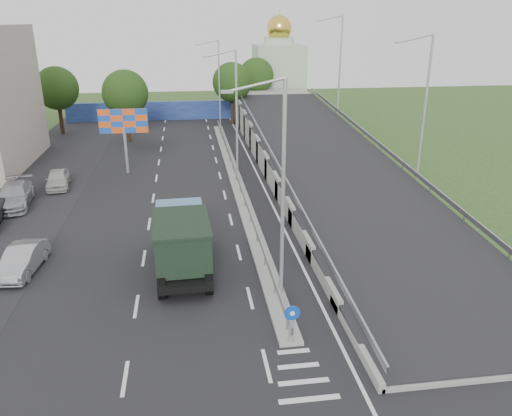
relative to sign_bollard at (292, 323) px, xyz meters
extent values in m
plane|color=#2D4C1E|center=(0.00, -2.17, -1.03)|extent=(160.00, 160.00, 0.00)
cube|color=black|center=(-3.00, 17.83, -1.03)|extent=(26.00, 90.00, 0.04)
cube|color=black|center=(-16.00, 17.83, -1.03)|extent=(8.00, 90.00, 0.05)
cube|color=gray|center=(0.00, 21.83, -0.93)|extent=(1.00, 44.00, 0.20)
cube|color=gray|center=(12.30, 21.83, 1.32)|extent=(0.10, 50.00, 0.32)
cube|color=gray|center=(2.80, 21.83, 1.32)|extent=(0.10, 50.00, 0.32)
cube|color=gray|center=(0.00, 21.83, -0.28)|extent=(0.08, 44.00, 0.32)
cylinder|color=gray|center=(0.00, 21.83, -0.53)|extent=(0.09, 0.09, 0.60)
cylinder|color=black|center=(0.00, 0.03, -0.23)|extent=(0.20, 0.20, 1.20)
cylinder|color=#0C3FBF|center=(0.00, -0.05, 0.52)|extent=(0.64, 0.05, 0.64)
cylinder|color=white|center=(0.00, -0.08, 0.52)|extent=(0.20, 0.03, 0.20)
cylinder|color=#B2B5B7|center=(0.30, 3.83, 4.17)|extent=(0.18, 0.18, 10.00)
cylinder|color=#B2B5B7|center=(-0.90, 3.83, 8.92)|extent=(2.57, 0.12, 0.66)
cube|color=#B2B5B7|center=(-2.10, 3.83, 8.67)|extent=(0.50, 0.18, 0.12)
cylinder|color=#B2B5B7|center=(0.30, 23.83, 4.17)|extent=(0.18, 0.18, 10.00)
cylinder|color=#B2B5B7|center=(-0.90, 23.83, 8.92)|extent=(2.57, 0.12, 0.66)
cube|color=#B2B5B7|center=(-2.10, 23.83, 8.67)|extent=(0.50, 0.18, 0.12)
cylinder|color=#B2B5B7|center=(0.30, 43.83, 4.17)|extent=(0.18, 0.18, 10.00)
cylinder|color=#B2B5B7|center=(-0.90, 43.83, 8.92)|extent=(2.57, 0.12, 0.66)
cube|color=#B2B5B7|center=(-2.10, 43.83, 8.67)|extent=(0.50, 0.18, 0.12)
cube|color=navy|center=(-4.00, 49.83, 0.17)|extent=(30.00, 0.50, 2.40)
cube|color=#B2CCAD|center=(10.00, 57.83, 3.47)|extent=(7.00, 7.00, 9.00)
cylinder|color=#B2CCAD|center=(10.00, 57.83, 8.47)|extent=(4.40, 4.40, 1.00)
sphere|color=gold|center=(10.00, 57.83, 10.17)|extent=(3.60, 3.60, 3.60)
cone|color=gold|center=(10.00, 57.83, 12.17)|extent=(0.30, 0.30, 1.20)
cylinder|color=#B2B5B7|center=(-9.00, 25.83, 0.97)|extent=(0.24, 0.24, 4.00)
cube|color=#EB531A|center=(-9.00, 25.83, 3.47)|extent=(4.00, 0.20, 2.00)
cylinder|color=black|center=(-10.00, 37.83, 0.97)|extent=(0.44, 0.44, 4.00)
sphere|color=#1D320D|center=(-10.00, 37.83, 4.17)|extent=(4.80, 4.80, 4.80)
cylinder|color=black|center=(2.00, 45.83, 0.97)|extent=(0.44, 0.44, 4.00)
sphere|color=#1D320D|center=(2.00, 45.83, 4.17)|extent=(4.80, 4.80, 4.80)
cylinder|color=black|center=(-18.00, 42.83, 0.97)|extent=(0.44, 0.44, 4.00)
sphere|color=#1D320D|center=(-18.00, 42.83, 4.17)|extent=(4.80, 4.80, 4.80)
cylinder|color=black|center=(6.00, 52.83, 0.97)|extent=(0.44, 0.44, 4.00)
sphere|color=#1D320D|center=(6.00, 52.83, 4.17)|extent=(4.80, 4.80, 4.80)
cylinder|color=black|center=(-5.53, 9.36, -0.42)|extent=(0.44, 1.24, 1.22)
cylinder|color=black|center=(-3.31, 9.45, -0.42)|extent=(0.44, 1.24, 1.22)
cylinder|color=black|center=(-5.49, 8.36, -0.42)|extent=(0.44, 1.24, 1.22)
cylinder|color=black|center=(-3.27, 8.45, -0.42)|extent=(0.44, 1.24, 1.22)
cylinder|color=black|center=(-5.33, 4.48, -0.42)|extent=(0.44, 1.24, 1.22)
cylinder|color=black|center=(-3.11, 4.57, -0.42)|extent=(0.44, 1.24, 1.22)
cube|color=black|center=(-4.32, 7.08, -0.26)|extent=(2.83, 6.99, 0.33)
cube|color=#39698B|center=(-4.43, 9.69, 0.86)|extent=(2.63, 1.88, 1.89)
cube|color=black|center=(-4.46, 10.54, 1.36)|extent=(2.11, 0.15, 0.78)
cube|color=black|center=(-4.47, 10.63, -0.31)|extent=(2.56, 0.27, 0.56)
cube|color=black|center=(-4.30, 6.41, 0.97)|extent=(2.83, 4.33, 2.00)
cube|color=black|center=(-4.30, 6.41, 2.02)|extent=(2.95, 4.44, 0.13)
imported|color=#97989C|center=(-12.63, 8.16, -0.34)|extent=(1.87, 4.32, 1.38)
imported|color=#9A9BA2|center=(-16.11, 18.64, -0.25)|extent=(2.82, 5.62, 1.56)
imported|color=#B2B1AD|center=(-14.02, 22.51, -0.34)|extent=(2.23, 4.29, 1.39)
camera|label=1|loc=(-3.78, -16.67, 11.42)|focal=35.00mm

